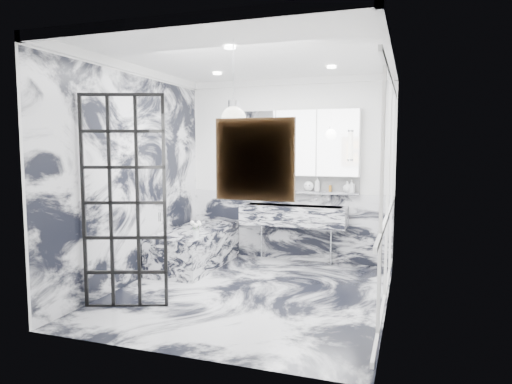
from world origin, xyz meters
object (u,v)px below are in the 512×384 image
(trough_sink, at_px, (294,215))
(mirror_cabinet, at_px, (297,143))
(crittall_door, at_px, (124,203))
(bathtub, at_px, (195,248))

(trough_sink, height_order, mirror_cabinet, mirror_cabinet)
(crittall_door, bearing_deg, mirror_cabinet, 44.47)
(crittall_door, relative_size, trough_sink, 1.44)
(trough_sink, relative_size, mirror_cabinet, 0.84)
(crittall_door, xyz_separation_m, bathtub, (-0.05, 1.80, -0.88))
(crittall_door, height_order, mirror_cabinet, mirror_cabinet)
(crittall_door, bearing_deg, bathtub, 71.94)
(crittall_door, height_order, trough_sink, crittall_door)
(crittall_door, relative_size, mirror_cabinet, 1.22)
(mirror_cabinet, xyz_separation_m, bathtub, (-1.32, -0.83, -1.54))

